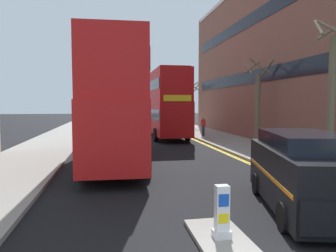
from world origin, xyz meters
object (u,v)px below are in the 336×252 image
(pedestrian_far, at_px, (203,126))
(double_decker_bus_away, at_px, (116,101))
(keep_left_bollard, at_px, (222,214))
(taxi_minivan, at_px, (305,173))
(double_decker_bus_oncoming, at_px, (164,102))

(pedestrian_far, bearing_deg, double_decker_bus_away, -126.76)
(keep_left_bollard, distance_m, pedestrian_far, 20.28)
(keep_left_bollard, xyz_separation_m, double_decker_bus_away, (-2.03, 9.41, 2.42))
(double_decker_bus_away, relative_size, taxi_minivan, 2.12)
(double_decker_bus_oncoming, bearing_deg, double_decker_bus_away, -111.13)
(keep_left_bollard, height_order, pedestrian_far, pedestrian_far)
(keep_left_bollard, xyz_separation_m, pedestrian_far, (5.51, 19.51, 0.38))
(keep_left_bollard, distance_m, double_decker_bus_away, 9.93)
(double_decker_bus_oncoming, distance_m, taxi_minivan, 19.44)
(double_decker_bus_oncoming, bearing_deg, keep_left_bollard, -96.38)
(double_decker_bus_oncoming, distance_m, pedestrian_far, 3.97)
(pedestrian_far, bearing_deg, keep_left_bollard, -105.78)
(double_decker_bus_oncoming, bearing_deg, taxi_minivan, -88.57)
(double_decker_bus_away, distance_m, pedestrian_far, 12.77)
(double_decker_bus_away, bearing_deg, keep_left_bollard, -77.81)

